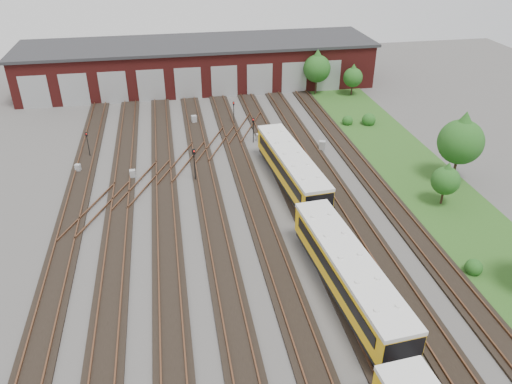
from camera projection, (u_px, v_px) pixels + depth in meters
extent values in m
plane|color=#454240|center=(241.00, 235.00, 40.83)|extent=(120.00, 120.00, 0.00)
cube|color=black|center=(63.00, 253.00, 38.59)|extent=(2.40, 70.00, 0.18)
cube|color=brown|center=(53.00, 252.00, 38.40)|extent=(0.10, 70.00, 0.15)
cube|color=brown|center=(72.00, 250.00, 38.62)|extent=(0.10, 70.00, 0.15)
cube|color=black|center=(116.00, 247.00, 39.22)|extent=(2.40, 70.00, 0.18)
cube|color=brown|center=(106.00, 247.00, 39.02)|extent=(0.10, 70.00, 0.15)
cube|color=brown|center=(125.00, 245.00, 39.25)|extent=(0.10, 70.00, 0.15)
cube|color=black|center=(167.00, 242.00, 39.85)|extent=(2.40, 70.00, 0.18)
cube|color=brown|center=(158.00, 241.00, 39.65)|extent=(0.10, 70.00, 0.15)
cube|color=brown|center=(176.00, 239.00, 39.88)|extent=(0.10, 70.00, 0.15)
cube|color=black|center=(217.00, 237.00, 40.47)|extent=(2.40, 70.00, 0.18)
cube|color=brown|center=(208.00, 236.00, 40.28)|extent=(0.10, 70.00, 0.15)
cube|color=brown|center=(226.00, 234.00, 40.50)|extent=(0.10, 70.00, 0.15)
cube|color=black|center=(265.00, 232.00, 41.10)|extent=(2.40, 70.00, 0.18)
cube|color=brown|center=(257.00, 231.00, 40.91)|extent=(0.10, 70.00, 0.15)
cube|color=brown|center=(274.00, 229.00, 41.13)|extent=(0.10, 70.00, 0.15)
cube|color=black|center=(312.00, 227.00, 41.73)|extent=(2.40, 70.00, 0.18)
cube|color=brown|center=(304.00, 226.00, 41.53)|extent=(0.10, 70.00, 0.15)
cube|color=brown|center=(320.00, 224.00, 41.76)|extent=(0.10, 70.00, 0.15)
cube|color=black|center=(357.00, 222.00, 42.35)|extent=(2.40, 70.00, 0.18)
cube|color=brown|center=(350.00, 221.00, 42.16)|extent=(0.10, 70.00, 0.15)
cube|color=brown|center=(366.00, 220.00, 42.38)|extent=(0.10, 70.00, 0.15)
cube|color=black|center=(401.00, 217.00, 42.98)|extent=(2.40, 70.00, 0.18)
cube|color=brown|center=(394.00, 217.00, 42.79)|extent=(0.10, 70.00, 0.15)
cube|color=brown|center=(410.00, 215.00, 43.01)|extent=(0.10, 70.00, 0.15)
cube|color=brown|center=(143.00, 183.00, 47.97)|extent=(5.40, 9.62, 0.15)
cube|color=brown|center=(183.00, 161.00, 52.01)|extent=(5.40, 9.62, 0.15)
cube|color=brown|center=(216.00, 143.00, 56.04)|extent=(5.40, 9.62, 0.15)
cube|color=brown|center=(96.00, 208.00, 43.94)|extent=(5.40, 9.62, 0.15)
cube|color=brown|center=(246.00, 127.00, 60.08)|extent=(5.40, 9.62, 0.15)
cube|color=#591816|center=(199.00, 65.00, 73.42)|extent=(50.00, 12.00, 6.00)
cube|color=#29292C|center=(198.00, 43.00, 71.85)|extent=(51.00, 12.50, 0.40)
cube|color=#9DA0A2|center=(35.00, 92.00, 65.24)|extent=(3.60, 0.12, 4.40)
cube|color=#9DA0A2|center=(75.00, 90.00, 66.03)|extent=(3.60, 0.12, 4.40)
cube|color=#9DA0A2|center=(113.00, 88.00, 66.81)|extent=(3.60, 0.12, 4.40)
cube|color=#9DA0A2|center=(151.00, 86.00, 67.59)|extent=(3.60, 0.12, 4.40)
cube|color=#9DA0A2|center=(188.00, 84.00, 68.38)|extent=(3.60, 0.12, 4.40)
cube|color=#9DA0A2|center=(224.00, 82.00, 69.16)|extent=(3.60, 0.12, 4.40)
cube|color=#9DA0A2|center=(260.00, 80.00, 69.94)|extent=(3.60, 0.12, 4.40)
cube|color=#9DA0A2|center=(294.00, 78.00, 70.73)|extent=(3.60, 0.12, 4.40)
cube|color=#9DA0A2|center=(328.00, 76.00, 71.51)|extent=(3.60, 0.12, 4.40)
cube|color=#244818|center=(405.00, 162.00, 52.32)|extent=(8.00, 55.00, 0.05)
cube|color=black|center=(347.00, 288.00, 34.24)|extent=(3.41, 14.76, 0.58)
cube|color=#E4A30C|center=(348.00, 273.00, 33.56)|extent=(3.70, 14.78, 2.14)
cube|color=silver|center=(350.00, 258.00, 32.95)|extent=(3.80, 14.79, 0.29)
cube|color=black|center=(331.00, 273.00, 33.15)|extent=(1.09, 12.83, 0.83)
cube|color=black|center=(366.00, 267.00, 33.73)|extent=(1.09, 12.83, 0.83)
cube|color=black|center=(291.00, 179.00, 47.88)|extent=(3.41, 14.76, 0.58)
cube|color=#E4A30C|center=(291.00, 166.00, 47.20)|extent=(3.70, 14.78, 2.14)
cube|color=silver|center=(292.00, 155.00, 46.59)|extent=(3.80, 14.79, 0.29)
cube|color=black|center=(278.00, 166.00, 46.79)|extent=(1.09, 12.83, 0.83)
cube|color=black|center=(304.00, 163.00, 47.36)|extent=(1.09, 12.83, 0.83)
cylinder|color=black|center=(89.00, 147.00, 52.91)|extent=(0.09, 0.09, 2.41)
cube|color=black|center=(86.00, 134.00, 52.20)|extent=(0.25, 0.20, 0.43)
sphere|color=red|center=(86.00, 134.00, 52.09)|extent=(0.10, 0.10, 0.10)
cylinder|color=black|center=(195.00, 168.00, 48.17)|extent=(0.11, 0.11, 2.86)
cube|color=black|center=(194.00, 152.00, 47.32)|extent=(0.32, 0.24, 0.56)
sphere|color=red|center=(194.00, 151.00, 47.17)|extent=(0.13, 0.13, 0.13)
cylinder|color=black|center=(234.00, 115.00, 60.93)|extent=(0.09, 0.09, 2.46)
cube|color=black|center=(234.00, 103.00, 60.21)|extent=(0.23, 0.15, 0.43)
sphere|color=red|center=(234.00, 103.00, 60.09)|extent=(0.10, 0.10, 0.10)
cylinder|color=black|center=(253.00, 132.00, 56.18)|extent=(0.10, 0.10, 2.45)
cube|color=black|center=(253.00, 120.00, 55.45)|extent=(0.27, 0.20, 0.50)
sphere|color=red|center=(253.00, 120.00, 55.31)|extent=(0.12, 0.12, 0.12)
cube|color=#989A9D|center=(78.00, 168.00, 50.27)|extent=(0.62, 0.56, 0.86)
cube|color=#989A9D|center=(194.00, 119.00, 61.53)|extent=(0.68, 0.60, 1.00)
cube|color=#989A9D|center=(133.00, 174.00, 49.07)|extent=(0.57, 0.48, 0.93)
cube|color=#989A9D|center=(259.00, 137.00, 56.99)|extent=(0.63, 0.58, 0.85)
cube|color=#989A9D|center=(322.00, 146.00, 54.65)|extent=(0.82, 0.76, 1.11)
cylinder|color=black|center=(316.00, 87.00, 71.07)|extent=(0.25, 0.25, 1.96)
sphere|color=#1B4413|center=(317.00, 69.00, 69.77)|extent=(3.82, 3.82, 3.82)
cone|color=#1B4413|center=(318.00, 59.00, 69.09)|extent=(3.27, 3.27, 2.73)
cylinder|color=black|center=(352.00, 90.00, 70.64)|extent=(0.21, 0.21, 1.39)
sphere|color=#1B4413|center=(353.00, 77.00, 69.71)|extent=(2.70, 2.70, 2.70)
cone|color=#1B4413|center=(354.00, 71.00, 69.23)|extent=(2.32, 2.32, 1.93)
cylinder|color=black|center=(454.00, 170.00, 48.56)|extent=(0.27, 0.27, 2.20)
sphere|color=#1B4413|center=(461.00, 142.00, 47.10)|extent=(4.28, 4.28, 4.28)
cone|color=#1B4413|center=(464.00, 127.00, 46.33)|extent=(3.67, 3.67, 3.06)
cylinder|color=black|center=(442.00, 198.00, 44.80)|extent=(0.21, 0.21, 1.30)
sphere|color=#1B4413|center=(446.00, 181.00, 43.93)|extent=(2.53, 2.53, 2.53)
cone|color=#1B4413|center=(448.00, 172.00, 43.48)|extent=(2.16, 2.16, 1.80)
sphere|color=#1B4413|center=(474.00, 265.00, 36.36)|extent=(1.28, 1.28, 1.28)
sphere|color=#1B4413|center=(348.00, 119.00, 61.13)|extent=(1.32, 1.32, 1.32)
sphere|color=#1B4413|center=(369.00, 118.00, 61.02)|extent=(1.67, 1.67, 1.67)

